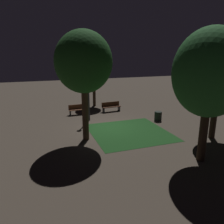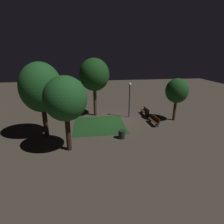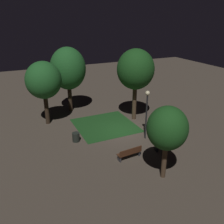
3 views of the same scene
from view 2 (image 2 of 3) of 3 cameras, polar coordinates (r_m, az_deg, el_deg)
The scene contains 10 objects.
ground_plane at distance 20.11m, azimuth 0.09°, elevation -2.92°, with size 60.00×60.00×0.00m, color #473D33.
grass_lawn at distance 19.13m, azimuth -4.06°, elevation -4.11°, with size 5.27×5.35×0.01m, color #194219.
bench_lawn_edge at distance 19.59m, azimuth 13.29°, elevation -2.54°, with size 1.83×0.62×0.88m.
bench_front_left at distance 22.33m, azimuth 10.51°, elevation 0.29°, with size 1.82×0.55×0.88m.
tree_back_left at distance 20.71m, azimuth 19.89°, elevation 6.30°, with size 2.43×2.43×4.73m.
tree_tall_center at distance 16.50m, azimuth -21.62°, elevation 7.16°, with size 3.56×3.56×6.63m.
tree_lawn_side at distance 20.96m, azimuth -5.66°, elevation 11.59°, with size 3.43×3.43×6.75m.
tree_left_canopy at distance 13.42m, azimuth -14.60°, elevation 3.97°, with size 3.16×3.16×5.83m.
lamp_post_plaza_west at distance 20.70m, azimuth 5.60°, elevation 5.80°, with size 0.36×0.36×4.09m.
trash_bin at distance 16.17m, azimuth 3.10°, elevation -7.09°, with size 0.59×0.59×0.75m, color black.
Camera 2 is at (-18.53, 2.62, 7.38)m, focal length 28.79 mm.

